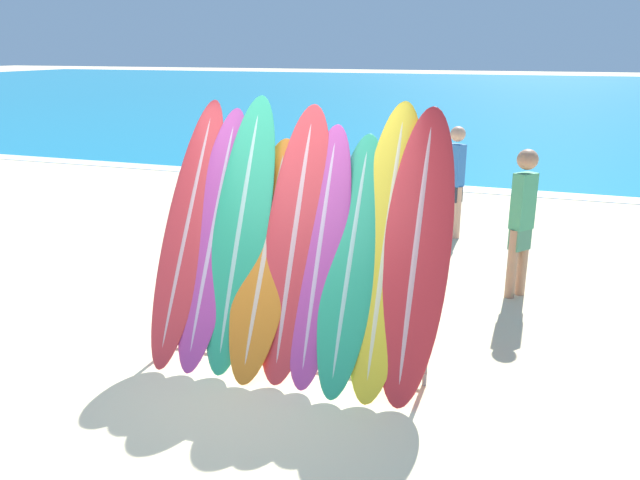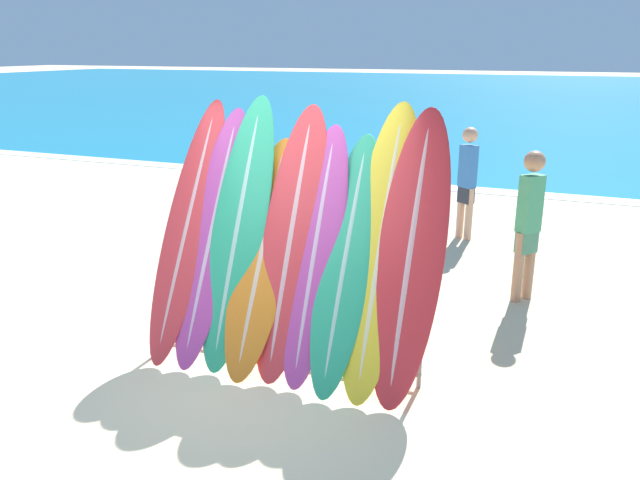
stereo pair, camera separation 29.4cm
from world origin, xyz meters
name	(u,v)px [view 1 (the left image)]	position (x,y,z in m)	size (l,w,h in m)	color
ground_plane	(231,386)	(0.00, 0.00, 0.00)	(160.00, 160.00, 0.00)	beige
ocean_water	(501,94)	(0.00, 38.07, 0.00)	(120.00, 60.00, 0.01)	teal
surfboard_rack	(292,313)	(0.36, 0.57, 0.52)	(2.55, 0.04, 0.96)	slate
surfboard_slot_0	(188,229)	(-0.75, 0.68, 1.19)	(0.50, 1.40, 2.38)	red
surfboard_slot_1	(213,236)	(-0.47, 0.66, 1.15)	(0.51, 1.29, 2.31)	#B23D8E
surfboard_slot_2	(240,232)	(-0.18, 0.66, 1.22)	(0.56, 1.22, 2.44)	#289E70
surfboard_slot_3	(265,257)	(0.10, 0.58, 1.03)	(0.56, 1.20, 2.05)	orange
surfboard_slot_4	(295,241)	(0.37, 0.65, 1.19)	(0.57, 1.16, 2.38)	red
surfboard_slot_5	(320,254)	(0.62, 0.61, 1.10)	(0.48, 1.10, 2.21)	#B23D8E
surfboard_slot_6	(351,262)	(0.91, 0.59, 1.07)	(0.50, 1.21, 2.14)	#289E70
surfboard_slot_7	(386,247)	(1.20, 0.68, 1.21)	(0.56, 1.28, 2.42)	yellow
surfboard_slot_8	(416,253)	(1.47, 0.65, 1.19)	(0.58, 1.20, 2.39)	red
person_near_water	(455,178)	(1.23, 5.24, 0.94)	(0.30, 0.28, 1.73)	tan
person_mid_beach	(522,218)	(2.28, 3.00, 0.97)	(0.29, 0.30, 1.77)	#A87A5B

